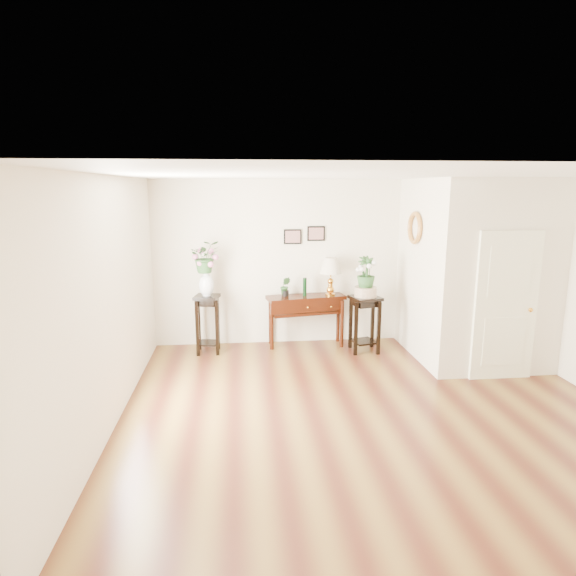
{
  "coord_description": "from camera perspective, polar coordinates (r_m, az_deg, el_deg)",
  "views": [
    {
      "loc": [
        -1.56,
        -5.34,
        2.66
      ],
      "look_at": [
        -0.88,
        1.3,
        1.27
      ],
      "focal_mm": 30.0,
      "sensor_mm": 36.0,
      "label": 1
    }
  ],
  "objects": [
    {
      "name": "wall_left",
      "position": [
        5.67,
        -20.44,
        -1.79
      ],
      "size": [
        0.02,
        5.5,
        2.8
      ],
      "primitive_type": "cube",
      "color": "beige",
      "rests_on": "ground"
    },
    {
      "name": "porcelain_vase",
      "position": [
        7.81,
        -9.67,
        0.73
      ],
      "size": [
        0.32,
        0.32,
        0.42
      ],
      "primitive_type": null,
      "rotation": [
        0.0,
        0.0,
        -0.4
      ],
      "color": "silver",
      "rests_on": "plant_stand_a"
    },
    {
      "name": "plant_stand_a",
      "position": [
        7.97,
        -9.5,
        -4.25
      ],
      "size": [
        0.44,
        0.44,
        0.96
      ],
      "primitive_type": "cube",
      "rotation": [
        0.0,
        0.0,
        -0.19
      ],
      "color": "black",
      "rests_on": "floor"
    },
    {
      "name": "art_print_right",
      "position": [
        8.21,
        3.35,
        6.46
      ],
      "size": [
        0.3,
        0.02,
        0.25
      ],
      "primitive_type": "cube",
      "color": "black",
      "rests_on": "wall_back"
    },
    {
      "name": "ceramic_bowl",
      "position": [
        7.9,
        9.17,
        -0.44
      ],
      "size": [
        0.47,
        0.47,
        0.16
      ],
      "primitive_type": "cylinder",
      "rotation": [
        0.0,
        0.0,
        0.4
      ],
      "color": "#BAB196",
      "rests_on": "plant_stand_b"
    },
    {
      "name": "wall_front",
      "position": [
        3.27,
        23.7,
        -11.86
      ],
      "size": [
        6.0,
        0.02,
        2.8
      ],
      "primitive_type": "cube",
      "color": "beige",
      "rests_on": "ground"
    },
    {
      "name": "plant_stand_b",
      "position": [
        8.03,
        9.05,
        -4.23
      ],
      "size": [
        0.53,
        0.53,
        0.93
      ],
      "primitive_type": "cube",
      "rotation": [
        0.0,
        0.0,
        0.26
      ],
      "color": "black",
      "rests_on": "floor"
    },
    {
      "name": "lily_arrangement",
      "position": [
        7.74,
        -9.78,
        3.88
      ],
      "size": [
        0.54,
        0.49,
        0.52
      ],
      "primitive_type": "imported",
      "rotation": [
        0.0,
        0.0,
        0.21
      ],
      "color": "#275125",
      "rests_on": "porcelain_vase"
    },
    {
      "name": "door",
      "position": [
        7.3,
        24.4,
        -2.01
      ],
      "size": [
        0.9,
        0.05,
        2.1
      ],
      "primitive_type": "cube",
      "color": "white",
      "rests_on": "floor"
    },
    {
      "name": "wall_ornament",
      "position": [
        7.75,
        14.78,
        6.9
      ],
      "size": [
        0.07,
        0.51,
        0.51
      ],
      "primitive_type": "torus",
      "rotation": [
        0.0,
        1.57,
        0.0
      ],
      "color": "#CA8A3F",
      "rests_on": "partition"
    },
    {
      "name": "narcissus",
      "position": [
        7.84,
        9.25,
        1.77
      ],
      "size": [
        0.36,
        0.36,
        0.54
      ],
      "primitive_type": "imported",
      "rotation": [
        0.0,
        0.0,
        0.21
      ],
      "color": "#275125",
      "rests_on": "ceramic_bowl"
    },
    {
      "name": "ceiling",
      "position": [
        5.56,
        10.69,
        13.06
      ],
      "size": [
        6.0,
        5.5,
        0.02
      ],
      "primitive_type": "cube",
      "color": "white",
      "rests_on": "ground"
    },
    {
      "name": "art_print_left",
      "position": [
        8.16,
        0.56,
        6.1
      ],
      "size": [
        0.3,
        0.02,
        0.25
      ],
      "primitive_type": "cube",
      "color": "black",
      "rests_on": "wall_back"
    },
    {
      "name": "wall_back",
      "position": [
        8.33,
        4.99,
        3.05
      ],
      "size": [
        6.0,
        0.02,
        2.8
      ],
      "primitive_type": "cube",
      "color": "beige",
      "rests_on": "ground"
    },
    {
      "name": "partition",
      "position": [
        8.1,
        21.09,
        2.05
      ],
      "size": [
        1.8,
        1.95,
        2.8
      ],
      "primitive_type": "cube",
      "color": "beige",
      "rests_on": "floor"
    },
    {
      "name": "potted_plant",
      "position": [
        8.05,
        -0.33,
        0.1
      ],
      "size": [
        0.19,
        0.17,
        0.31
      ],
      "primitive_type": "imported",
      "rotation": [
        0.0,
        0.0,
        -0.18
      ],
      "color": "#275125",
      "rests_on": "console_table"
    },
    {
      "name": "table_lamp",
      "position": [
        8.12,
        5.08,
        1.56
      ],
      "size": [
        0.49,
        0.49,
        0.65
      ],
      "primitive_type": "cube",
      "rotation": [
        0.0,
        0.0,
        0.43
      ],
      "color": "orange",
      "rests_on": "console_table"
    },
    {
      "name": "floor",
      "position": [
        6.16,
        9.68,
        -13.94
      ],
      "size": [
        6.0,
        5.5,
        0.02
      ],
      "primitive_type": "cube",
      "color": "brown",
      "rests_on": "ground"
    },
    {
      "name": "console_table",
      "position": [
        8.23,
        2.12,
        -3.89
      ],
      "size": [
        1.37,
        0.66,
        0.87
      ],
      "primitive_type": "cube",
      "rotation": [
        0.0,
        0.0,
        0.17
      ],
      "color": "#351005",
      "rests_on": "floor"
    },
    {
      "name": "green_vase",
      "position": [
        8.08,
        2.0,
        0.25
      ],
      "size": [
        0.06,
        0.06,
        0.31
      ],
      "primitive_type": "cylinder",
      "rotation": [
        0.0,
        0.0,
        -0.01
      ],
      "color": "black",
      "rests_on": "console_table"
    }
  ]
}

